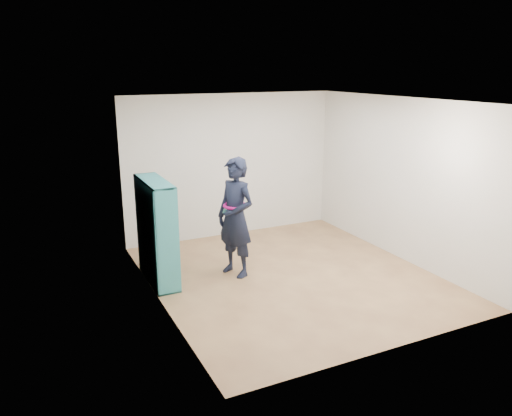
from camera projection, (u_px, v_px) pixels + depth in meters
name	position (u px, v px, depth m)	size (l,w,h in m)	color
floor	(291.00, 276.00, 7.52)	(4.50, 4.50, 0.00)	brown
ceiling	(295.00, 100.00, 6.82)	(4.50, 4.50, 0.00)	white
wall_left	(156.00, 209.00, 6.33)	(0.02, 4.50, 2.60)	silver
wall_right	(401.00, 179.00, 8.01)	(0.02, 4.50, 2.60)	silver
wall_back	(231.00, 166.00, 9.12)	(4.00, 0.02, 2.60)	silver
wall_front	(400.00, 239.00, 5.22)	(4.00, 0.02, 2.60)	silver
bookshelf	(155.00, 233.00, 7.18)	(0.33, 1.13, 1.51)	teal
person	(236.00, 217.00, 7.37)	(0.65, 0.77, 1.79)	black
smartphone	(225.00, 211.00, 7.29)	(0.06, 0.10, 0.14)	silver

